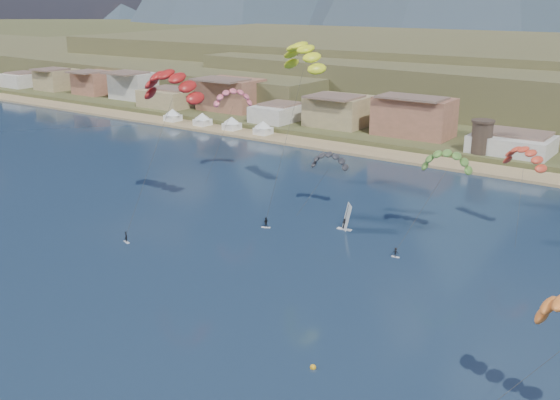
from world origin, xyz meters
name	(u,v)px	position (x,y,z in m)	size (l,w,h in m)	color
ground	(132,341)	(0.00, 0.00, 0.00)	(2400.00, 2400.00, 0.00)	#0E2132
beach	(449,164)	(0.00, 106.00, 0.25)	(2200.00, 12.00, 0.90)	tan
town	(343,108)	(-40.00, 122.00, 8.00)	(400.00, 24.00, 12.00)	silver
watchtower	(482,136)	(5.00, 114.00, 6.37)	(5.82, 5.82, 8.60)	#47382D
beach_tents	(216,118)	(-76.25, 106.00, 3.71)	(43.40, 6.40, 5.00)	white
kitesurfer_red	(172,80)	(-28.91, 38.78, 25.85)	(13.61, 19.55, 30.79)	silver
kitesurfer_yellow	(304,53)	(-13.32, 58.92, 30.16)	(13.63, 22.26, 34.65)	silver
kitesurfer_green	(447,158)	(18.21, 54.53, 14.76)	(9.33, 14.13, 18.49)	silver
distant_kite_pink	(233,95)	(-36.70, 65.95, 19.27)	(8.81, 9.11, 22.08)	#262626
distant_kite_dark	(330,158)	(-6.87, 58.64, 10.45)	(8.32, 6.44, 13.67)	#262626
distant_kite_orange	(525,154)	(27.91, 65.71, 14.66)	(9.27, 7.31, 17.64)	#262626
windsurfer	(345,222)	(1.92, 49.95, 1.55)	(2.81, 3.07, 4.89)	silver
buoy	(313,367)	(21.61, 7.76, 0.12)	(0.71, 0.71, 0.71)	gold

